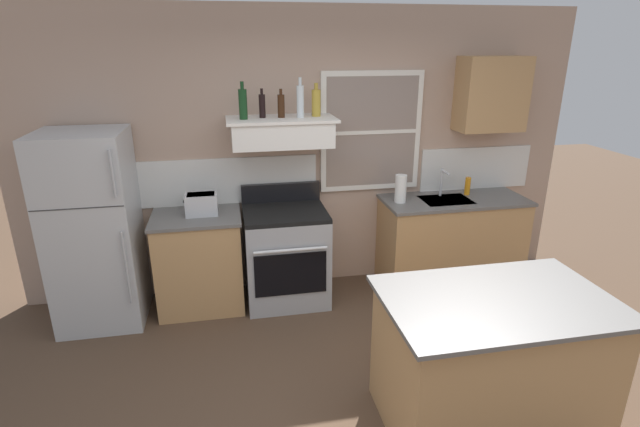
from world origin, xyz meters
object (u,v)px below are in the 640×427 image
at_px(bottle_balsamic_dark, 262,106).
at_px(kitchen_island, 490,361).
at_px(refrigerator, 94,230).
at_px(stove_range, 286,255).
at_px(bottle_dark_green_wine, 243,104).
at_px(paper_towel_roll, 401,189).
at_px(toaster, 201,204).
at_px(dish_soap_bottle, 468,186).
at_px(bottle_brown_stout, 281,106).
at_px(bottle_champagne_gold_foil, 316,102).
at_px(bottle_clear_tall, 300,101).

bearing_deg(bottle_balsamic_dark, kitchen_island, -58.09).
bearing_deg(refrigerator, bottle_balsamic_dark, 5.60).
xyz_separation_m(stove_range, kitchen_island, (1.07, -1.85, -0.01)).
height_order(refrigerator, bottle_dark_green_wine, bottle_dark_green_wine).
bearing_deg(stove_range, paper_towel_roll, 1.90).
bearing_deg(toaster, dish_soap_bottle, 1.94).
distance_m(toaster, bottle_brown_stout, 1.12).
xyz_separation_m(stove_range, dish_soap_bottle, (1.88, 0.14, 0.54)).
bearing_deg(refrigerator, stove_range, 0.80).
bearing_deg(bottle_champagne_gold_foil, bottle_brown_stout, -176.94).
distance_m(refrigerator, stove_range, 1.69).
distance_m(paper_towel_roll, dish_soap_bottle, 0.76).
bearing_deg(toaster, paper_towel_roll, -0.34).
bearing_deg(bottle_dark_green_wine, refrigerator, -176.31).
height_order(stove_range, bottle_balsamic_dark, bottle_balsamic_dark).
bearing_deg(bottle_balsamic_dark, bottle_dark_green_wine, -160.09).
relative_size(refrigerator, paper_towel_roll, 6.30).
xyz_separation_m(refrigerator, bottle_brown_stout, (1.65, 0.13, 1.00)).
height_order(bottle_clear_tall, paper_towel_roll, bottle_clear_tall).
xyz_separation_m(stove_range, bottle_clear_tall, (0.17, 0.07, 1.42)).
bearing_deg(bottle_clear_tall, bottle_brown_stout, 168.44).
relative_size(bottle_balsamic_dark, kitchen_island, 0.18).
xyz_separation_m(stove_range, bottle_dark_green_wine, (-0.33, 0.06, 1.41)).
xyz_separation_m(bottle_dark_green_wine, bottle_brown_stout, (0.33, 0.04, -0.03)).
height_order(bottle_brown_stout, paper_towel_roll, bottle_brown_stout).
bearing_deg(bottle_balsamic_dark, refrigerator, -174.40).
distance_m(bottle_balsamic_dark, paper_towel_roll, 1.52).
distance_m(bottle_balsamic_dark, bottle_clear_tall, 0.34).
height_order(bottle_balsamic_dark, dish_soap_bottle, bottle_balsamic_dark).
xyz_separation_m(toaster, bottle_brown_stout, (0.75, 0.06, 0.84)).
distance_m(bottle_balsamic_dark, dish_soap_bottle, 2.21).
distance_m(stove_range, bottle_brown_stout, 1.39).
xyz_separation_m(refrigerator, toaster, (0.91, 0.07, 0.16)).
bearing_deg(paper_towel_roll, bottle_clear_tall, 177.94).
relative_size(bottle_balsamic_dark, bottle_champagne_gold_foil, 0.87).
height_order(bottle_dark_green_wine, bottle_clear_tall, bottle_clear_tall).
bearing_deg(bottle_clear_tall, kitchen_island, -64.92).
height_order(refrigerator, toaster, refrigerator).
xyz_separation_m(toaster, bottle_balsamic_dark, (0.58, 0.07, 0.84)).
xyz_separation_m(toaster, bottle_champagne_gold_foil, (1.06, 0.07, 0.86)).
distance_m(bottle_dark_green_wine, bottle_clear_tall, 0.50).
height_order(bottle_dark_green_wine, bottle_champagne_gold_foil, bottle_dark_green_wine).
relative_size(stove_range, bottle_brown_stout, 4.42).
bearing_deg(dish_soap_bottle, bottle_champagne_gold_foil, -179.45).
relative_size(stove_range, bottle_clear_tall, 3.18).
distance_m(refrigerator, bottle_balsamic_dark, 1.80).
bearing_deg(refrigerator, dish_soap_bottle, 2.60).
distance_m(refrigerator, dish_soap_bottle, 3.54).
xyz_separation_m(refrigerator, paper_towel_roll, (2.78, 0.06, 0.19)).
xyz_separation_m(bottle_clear_tall, paper_towel_roll, (0.96, -0.03, -0.84)).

